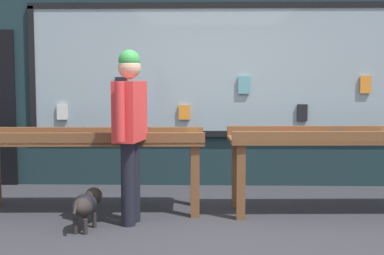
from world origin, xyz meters
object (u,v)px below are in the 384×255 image
at_px(display_table_left, 91,146).
at_px(display_table_right, 344,145).
at_px(person_browsing, 130,122).
at_px(small_dog, 86,204).

bearing_deg(display_table_left, display_table_right, 0.03).
distance_m(display_table_right, person_browsing, 2.31).
xyz_separation_m(display_table_left, display_table_right, (2.74, 0.00, 0.02)).
bearing_deg(person_browsing, display_table_left, 56.12).
xyz_separation_m(display_table_right, small_dog, (-2.64, -0.71, -0.49)).
bearing_deg(display_table_right, small_dog, -164.89).
relative_size(display_table_left, person_browsing, 1.44).
distance_m(display_table_left, display_table_right, 2.74).
bearing_deg(small_dog, display_table_left, 17.43).
distance_m(display_table_right, small_dog, 2.78).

